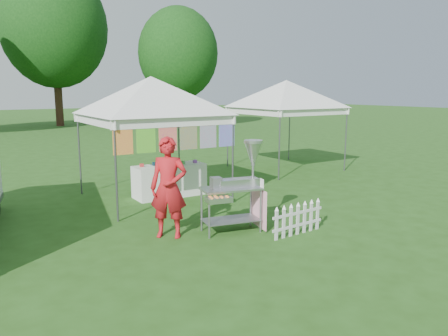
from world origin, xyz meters
TOP-DOWN VIEW (x-y plane):
  - ground at (0.00, 0.00)m, footprint 120.00×120.00m
  - canopy_main at (0.00, 3.49)m, footprint 4.24×4.24m
  - canopy_right at (5.50, 5.00)m, footprint 4.24×4.24m
  - tree_mid at (3.00, 28.00)m, footprint 7.60×7.60m
  - tree_right at (10.00, 22.00)m, footprint 5.60×5.60m
  - donut_cart at (0.37, 0.24)m, footprint 1.37×0.86m
  - vendor at (-0.93, 0.65)m, footprint 0.81×0.77m
  - picket_fence at (1.15, -0.54)m, footprint 1.26×0.11m
  - display_table at (0.44, 3.51)m, footprint 1.80×0.70m

SIDE VIEW (x-z plane):
  - ground at x=0.00m, z-range 0.00..0.00m
  - picket_fence at x=1.15m, z-range 0.01..0.57m
  - display_table at x=0.44m, z-range 0.00..0.81m
  - vendor at x=-0.93m, z-range 0.00..1.86m
  - donut_cart at x=0.37m, z-range 0.15..1.89m
  - canopy_main at x=0.00m, z-range 1.26..4.71m
  - canopy_right at x=5.50m, z-range 1.27..4.72m
  - tree_right at x=10.00m, z-range 0.97..9.39m
  - tree_mid at x=3.00m, z-range 1.38..12.90m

